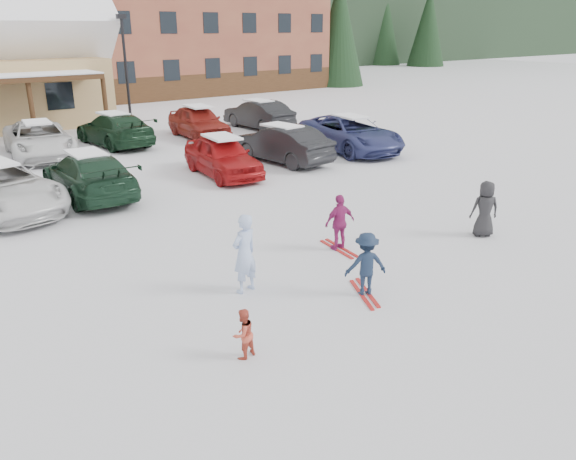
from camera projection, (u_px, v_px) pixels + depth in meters
ground at (305, 290)px, 11.94m from camera, size 160.00×160.00×0.00m
lamp_post at (125, 63)px, 31.18m from camera, size 0.50×0.25×5.89m
conifer_1 at (339, 14)px, 50.80m from camera, size 4.84×4.84×11.22m
conifer_3 at (26, 28)px, 46.39m from camera, size 3.96×3.96×9.18m
conifer_4 at (282, 14)px, 63.43m from camera, size 5.06×5.06×11.73m
adult_skier at (244, 254)px, 11.59m from camera, size 0.69×0.52×1.71m
toddler_red at (243, 334)px, 9.36m from camera, size 0.49×0.41×0.89m
child_navy at (366, 264)px, 11.51m from camera, size 1.01×0.84×1.36m
skis_child_navy at (365, 293)px, 11.74m from camera, size 0.80×1.34×0.03m
child_magenta at (340, 222)px, 13.87m from camera, size 0.87×0.46×1.42m
skis_child_magenta at (339, 248)px, 14.11m from camera, size 0.39×1.41×0.03m
bystander_dark at (485, 209)px, 14.77m from camera, size 0.87×0.80×1.50m
parked_car_3 at (89, 175)px, 18.23m from camera, size 2.19×5.07×1.45m
parked_car_4 at (223, 156)px, 20.82m from camera, size 2.24×4.48×1.46m
parked_car_5 at (282, 144)px, 22.87m from camera, size 2.08×4.72×1.51m
parked_car_6 at (350, 134)px, 24.94m from camera, size 3.29×5.87×1.55m
parked_car_10 at (39, 139)px, 23.80m from camera, size 3.15×5.65×1.49m
parked_car_11 at (115, 129)px, 26.15m from camera, size 2.42×5.26×1.49m
parked_car_12 at (199, 122)px, 27.91m from camera, size 2.28×4.75×1.57m
parked_car_13 at (259, 115)px, 30.38m from camera, size 1.76×4.66×1.52m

